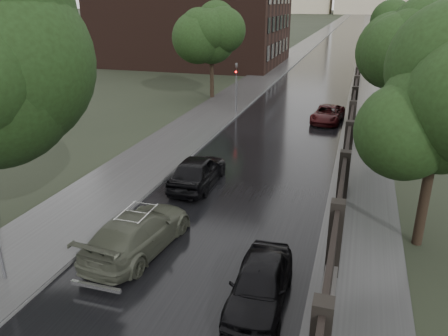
% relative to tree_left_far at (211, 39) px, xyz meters
% --- Properties ---
extents(road, '(8.00, 420.00, 0.02)m').
position_rel_tree_left_far_xyz_m(road, '(8.00, 160.00, -5.23)').
color(road, black).
rests_on(road, ground).
extents(sidewalk_left, '(4.00, 420.00, 0.16)m').
position_rel_tree_left_far_xyz_m(sidewalk_left, '(2.00, 160.00, -5.16)').
color(sidewalk_left, '#2D2D2D').
rests_on(sidewalk_left, ground).
extents(verge_right, '(3.00, 420.00, 0.08)m').
position_rel_tree_left_far_xyz_m(verge_right, '(13.50, 160.00, -5.20)').
color(verge_right, '#2D2D2D').
rests_on(verge_right, ground).
extents(fence_right, '(0.45, 75.72, 2.70)m').
position_rel_tree_left_far_xyz_m(fence_right, '(12.60, 2.01, -4.23)').
color(fence_right, '#383533').
rests_on(fence_right, ground).
extents(tree_left_far, '(4.25, 4.25, 7.39)m').
position_rel_tree_left_far_xyz_m(tree_left_far, '(0.00, 0.00, 0.00)').
color(tree_left_far, black).
rests_on(tree_left_far, ground).
extents(tree_right_a, '(4.08, 4.08, 7.01)m').
position_rel_tree_left_far_xyz_m(tree_right_a, '(15.50, -22.00, -0.29)').
color(tree_right_a, black).
rests_on(tree_right_a, ground).
extents(tree_right_b, '(4.08, 4.08, 7.01)m').
position_rel_tree_left_far_xyz_m(tree_right_b, '(15.50, -8.00, -0.29)').
color(tree_right_b, black).
rests_on(tree_right_b, ground).
extents(tree_right_c, '(4.08, 4.08, 7.01)m').
position_rel_tree_left_far_xyz_m(tree_right_c, '(15.50, 10.00, -0.29)').
color(tree_right_c, black).
rests_on(tree_right_c, ground).
extents(traffic_light, '(0.16, 0.32, 4.00)m').
position_rel_tree_left_far_xyz_m(traffic_light, '(3.70, -5.01, -2.84)').
color(traffic_light, '#59595E').
rests_on(traffic_light, ground).
extents(volga_sedan, '(2.57, 5.31, 1.49)m').
position_rel_tree_left_far_xyz_m(volga_sedan, '(5.80, -25.47, -4.50)').
color(volga_sedan, '#404335').
rests_on(volga_sedan, ground).
extents(hatchback_left, '(1.90, 4.58, 1.55)m').
position_rel_tree_left_far_xyz_m(hatchback_left, '(5.79, -19.31, -4.47)').
color(hatchback_left, black).
rests_on(hatchback_left, ground).
extents(car_right_near, '(1.75, 4.11, 1.39)m').
position_rel_tree_left_far_xyz_m(car_right_near, '(10.65, -27.10, -4.55)').
color(car_right_near, black).
rests_on(car_right_near, ground).
extents(car_right_far, '(2.44, 4.52, 1.20)m').
position_rel_tree_left_far_xyz_m(car_right_far, '(10.84, -5.29, -4.64)').
color(car_right_far, black).
rests_on(car_right_far, ground).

